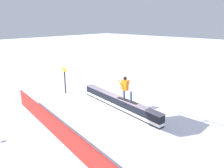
# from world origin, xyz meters

# --- Properties ---
(ground_plane) EXTENTS (120.00, 120.00, 0.00)m
(ground_plane) POSITION_xyz_m (0.00, 0.00, 0.00)
(ground_plane) COLOR white
(grind_box) EXTENTS (7.05, 1.52, 0.75)m
(grind_box) POSITION_xyz_m (0.00, 0.00, 0.34)
(grind_box) COLOR black
(grind_box) RESTS_ON ground_plane
(snowboarder) EXTENTS (1.60, 0.42, 1.48)m
(snowboarder) POSITION_xyz_m (-0.64, 0.11, 1.55)
(snowboarder) COLOR black
(snowboarder) RESTS_ON grind_box
(safety_fence) EXTENTS (10.39, 1.62, 1.02)m
(safety_fence) POSITION_xyz_m (0.00, 4.75, 0.51)
(safety_fence) COLOR red
(safety_fence) RESTS_ON ground_plane
(trail_marker) EXTENTS (0.40, 0.10, 2.02)m
(trail_marker) POSITION_xyz_m (5.01, 0.58, 1.08)
(trail_marker) COLOR #262628
(trail_marker) RESTS_ON ground_plane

